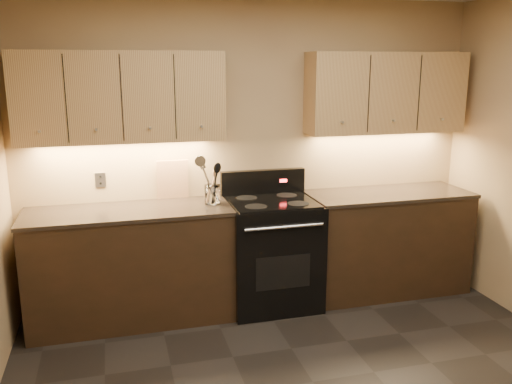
{
  "coord_description": "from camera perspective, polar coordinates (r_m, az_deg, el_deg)",
  "views": [
    {
      "loc": [
        -1.2,
        -2.54,
        2.06
      ],
      "look_at": [
        -0.12,
        1.45,
        1.07
      ],
      "focal_mm": 38.0,
      "sensor_mm": 36.0,
      "label": 1
    }
  ],
  "objects": [
    {
      "name": "steel_skimmer",
      "position": [
        4.42,
        -4.37,
        1.41
      ],
      "size": [
        0.21,
        0.11,
        0.4
      ],
      "primitive_type": null,
      "rotation": [
        0.05,
        -0.33,
        -0.05
      ],
      "color": "silver",
      "rests_on": "utensil_crock"
    },
    {
      "name": "outlet_plate",
      "position": [
        4.63,
        -16.06,
        1.22
      ],
      "size": [
        0.08,
        0.01,
        0.12
      ],
      "primitive_type": "cube",
      "color": "#B2B5BA",
      "rests_on": "wall_back"
    },
    {
      "name": "counter_left",
      "position": [
        4.53,
        -13.01,
        -7.5
      ],
      "size": [
        1.62,
        0.62,
        0.93
      ],
      "color": "black",
      "rests_on": "ground"
    },
    {
      "name": "wooden_spoon",
      "position": [
        4.43,
        -5.12,
        0.73
      ],
      "size": [
        0.15,
        0.1,
        0.29
      ],
      "primitive_type": null,
      "rotation": [
        -0.02,
        0.32,
        0.32
      ],
      "color": "tan",
      "rests_on": "utensil_crock"
    },
    {
      "name": "upper_cab_left",
      "position": [
        4.4,
        -14.01,
        9.68
      ],
      "size": [
        1.6,
        0.3,
        0.7
      ],
      "primitive_type": "cube",
      "color": "tan",
      "rests_on": "wall_back"
    },
    {
      "name": "cutting_board",
      "position": [
        4.64,
        -8.76,
        1.32
      ],
      "size": [
        0.26,
        0.05,
        0.33
      ],
      "primitive_type": "cube",
      "rotation": [
        0.11,
        0.0,
        0.01
      ],
      "color": "tan",
      "rests_on": "counter_left"
    },
    {
      "name": "black_spoon",
      "position": [
        4.44,
        -4.66,
        1.07
      ],
      "size": [
        0.1,
        0.12,
        0.34
      ],
      "primitive_type": null,
      "rotation": [
        0.17,
        0.13,
        -0.04
      ],
      "color": "black",
      "rests_on": "utensil_crock"
    },
    {
      "name": "steel_spatula",
      "position": [
        4.45,
        -4.24,
        1.25
      ],
      "size": [
        0.22,
        0.17,
        0.36
      ],
      "primitive_type": null,
      "rotation": [
        -0.04,
        -0.37,
        -0.39
      ],
      "color": "silver",
      "rests_on": "utensil_crock"
    },
    {
      "name": "upper_cab_right",
      "position": [
        5.0,
        13.52,
        10.11
      ],
      "size": [
        1.44,
        0.3,
        0.7
      ],
      "primitive_type": "cube",
      "color": "tan",
      "rests_on": "wall_back"
    },
    {
      "name": "stove",
      "position": [
        4.69,
        1.63,
        -6.26
      ],
      "size": [
        0.76,
        0.68,
        1.14
      ],
      "color": "black",
      "rests_on": "ground"
    },
    {
      "name": "wall_back",
      "position": [
        4.76,
        -0.33,
        4.27
      ],
      "size": [
        4.0,
        0.04,
        2.6
      ],
      "primitive_type": "cube",
      "color": "tan",
      "rests_on": "ground"
    },
    {
      "name": "utensil_crock",
      "position": [
        4.45,
        -4.62,
        -0.31
      ],
      "size": [
        0.17,
        0.17,
        0.16
      ],
      "color": "white",
      "rests_on": "counter_left"
    },
    {
      "name": "counter_right",
      "position": [
        5.12,
        13.5,
        -5.08
      ],
      "size": [
        1.46,
        0.62,
        0.93
      ],
      "color": "black",
      "rests_on": "ground"
    }
  ]
}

